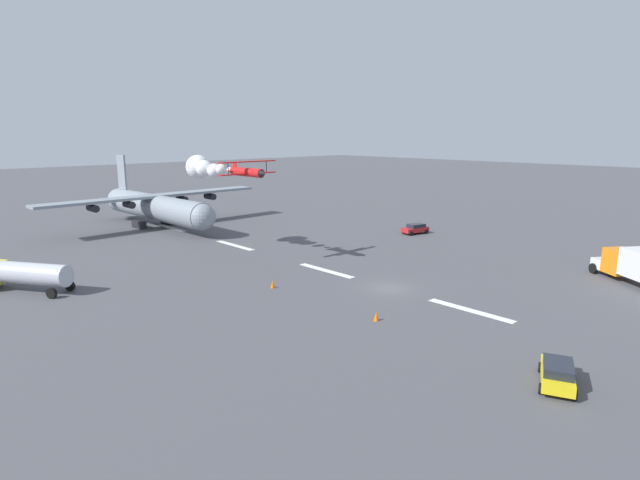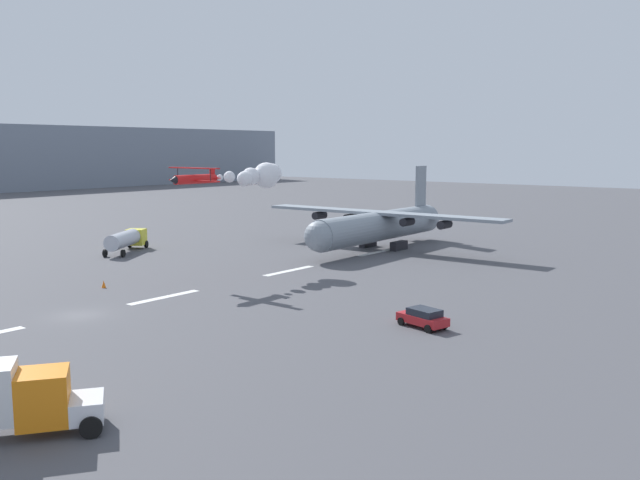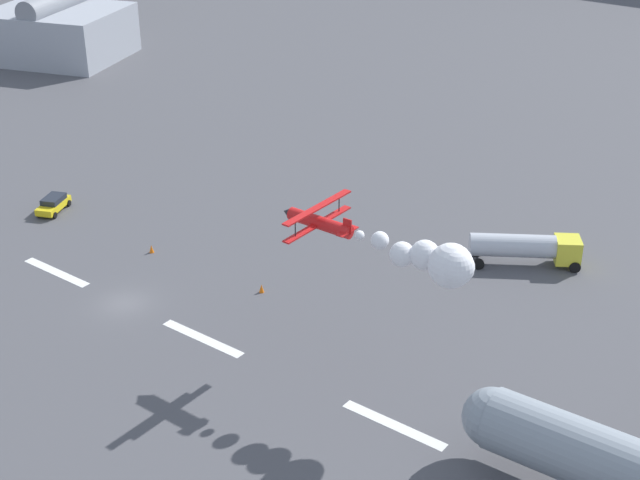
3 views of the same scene
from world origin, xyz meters
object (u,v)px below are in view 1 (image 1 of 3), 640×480
object	(u,v)px
fuel_tanker_truck	(22,274)
traffic_cone_far	(273,284)
airport_staff_sedan	(558,373)
traffic_cone_near	(376,316)
followme_car_yellow	(415,228)
cargo_transport_plane	(159,207)
stunt_biplane_red	(206,168)

from	to	relation	value
fuel_tanker_truck	traffic_cone_far	distance (m)	23.98
airport_staff_sedan	traffic_cone_near	distance (m)	14.51
traffic_cone_far	followme_car_yellow	bearing A→B (deg)	-78.45
cargo_transport_plane	fuel_tanker_truck	xyz separation A→B (m)	(-22.33, 25.15, -1.66)
airport_staff_sedan	traffic_cone_far	xyz separation A→B (m)	(27.33, 0.15, -0.44)
fuel_tanker_truck	cargo_transport_plane	bearing A→B (deg)	-48.39
traffic_cone_near	followme_car_yellow	bearing A→B (deg)	-58.80
fuel_tanker_truck	airport_staff_sedan	distance (m)	46.73
fuel_tanker_truck	followme_car_yellow	bearing A→B (deg)	-100.01
cargo_transport_plane	fuel_tanker_truck	world-z (taller)	cargo_transport_plane
stunt_biplane_red	traffic_cone_far	distance (m)	21.13
traffic_cone_far	stunt_biplane_red	bearing A→B (deg)	-12.11
cargo_transport_plane	traffic_cone_far	bearing A→B (deg)	169.48
cargo_transport_plane	traffic_cone_far	size ratio (longest dim) A/B	48.93
stunt_biplane_red	traffic_cone_near	size ratio (longest dim) A/B	21.22
followme_car_yellow	traffic_cone_near	xyz separation A→B (m)	(-19.53, 32.25, -0.44)
fuel_tanker_truck	airport_staff_sedan	xyz separation A→B (m)	(-43.02, -18.24, -0.94)
cargo_transport_plane	airport_staff_sedan	distance (m)	65.77
stunt_biplane_red	traffic_cone_near	world-z (taller)	stunt_biplane_red
stunt_biplane_red	traffic_cone_far	world-z (taller)	stunt_biplane_red
cargo_transport_plane	followme_car_yellow	size ratio (longest dim) A/B	8.33
airport_staff_sedan	traffic_cone_far	distance (m)	27.34
stunt_biplane_red	followme_car_yellow	xyz separation A→B (m)	(-11.30, -28.92, -9.94)
cargo_transport_plane	stunt_biplane_red	world-z (taller)	stunt_biplane_red
stunt_biplane_red	traffic_cone_near	bearing A→B (deg)	173.84
stunt_biplane_red	traffic_cone_far	bearing A→B (deg)	167.89
airport_staff_sedan	fuel_tanker_truck	bearing A→B (deg)	22.97
followme_car_yellow	traffic_cone_far	xyz separation A→B (m)	(-6.70, 32.78, -0.44)
cargo_transport_plane	traffic_cone_far	distance (m)	38.78
fuel_tanker_truck	airport_staff_sedan	world-z (taller)	fuel_tanker_truck
followme_car_yellow	airport_staff_sedan	world-z (taller)	same
airport_staff_sedan	cargo_transport_plane	bearing A→B (deg)	-6.04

